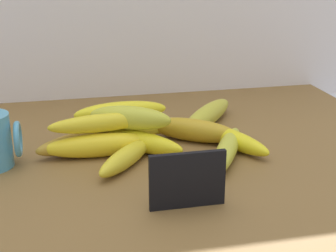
{
  "coord_description": "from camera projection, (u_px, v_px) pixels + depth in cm",
  "views": [
    {
      "loc": [
        -10.4,
        -80.57,
        38.42
      ],
      "look_at": [
        7.41,
        0.8,
        8.0
      ],
      "focal_mm": 53.22,
      "sensor_mm": 36.0,
      "label": 1
    }
  ],
  "objects": [
    {
      "name": "banana_7",
      "position": [
        125.0,
        129.0,
        0.97
      ],
      "size": [
        18.08,
        5.74,
        3.55
      ],
      "primitive_type": "ellipsoid",
      "rotation": [
        0.0,
        0.0,
        6.16
      ],
      "color": "yellow",
      "rests_on": "counter_top"
    },
    {
      "name": "banana_0",
      "position": [
        135.0,
        140.0,
        0.9
      ],
      "size": [
        17.45,
        16.07,
        3.89
      ],
      "primitive_type": "ellipsoid",
      "rotation": [
        0.0,
        0.0,
        5.56
      ],
      "color": "yellow",
      "rests_on": "counter_top"
    },
    {
      "name": "banana_1",
      "position": [
        89.0,
        140.0,
        0.91
      ],
      "size": [
        20.42,
        11.51,
        3.87
      ],
      "primitive_type": "ellipsoid",
      "rotation": [
        0.0,
        0.0,
        0.4
      ],
      "color": "#AC8325",
      "rests_on": "counter_top"
    },
    {
      "name": "banana_5",
      "position": [
        100.0,
        145.0,
        0.88
      ],
      "size": [
        19.61,
        4.27,
        4.21
      ],
      "primitive_type": "ellipsoid",
      "rotation": [
        0.0,
        0.0,
        3.15
      ],
      "color": "yellow",
      "rests_on": "counter_top"
    },
    {
      "name": "banana_3",
      "position": [
        227.0,
        150.0,
        0.87
      ],
      "size": [
        12.93,
        19.84,
        3.46
      ],
      "primitive_type": "ellipsoid",
      "rotation": [
        0.0,
        0.0,
        4.21
      ],
      "color": "gold",
      "rests_on": "counter_top"
    },
    {
      "name": "banana_11",
      "position": [
        130.0,
        118.0,
        0.9
      ],
      "size": [
        15.64,
        10.46,
        4.31
      ],
      "primitive_type": "ellipsoid",
      "rotation": [
        0.0,
        0.0,
        5.84
      ],
      "color": "gold",
      "rests_on": "banana_0"
    },
    {
      "name": "banana_8",
      "position": [
        208.0,
        115.0,
        1.03
      ],
      "size": [
        16.69,
        18.64,
        4.15
      ],
      "primitive_type": "ellipsoid",
      "rotation": [
        0.0,
        0.0,
        0.87
      ],
      "color": "gold",
      "rests_on": "counter_top"
    },
    {
      "name": "banana_6",
      "position": [
        232.0,
        139.0,
        0.92
      ],
      "size": [
        10.78,
        17.04,
        3.47
      ],
      "primitive_type": "ellipsoid",
      "rotation": [
        0.0,
        0.0,
        2.03
      ],
      "color": "yellow",
      "rests_on": "counter_top"
    },
    {
      "name": "chalkboard_sign",
      "position": [
        187.0,
        182.0,
        0.7
      ],
      "size": [
        11.0,
        1.8,
        8.4
      ],
      "color": "black",
      "rests_on": "counter_top"
    },
    {
      "name": "banana_4",
      "position": [
        193.0,
        130.0,
        0.95
      ],
      "size": [
        17.21,
        13.47,
        4.36
      ],
      "primitive_type": "ellipsoid",
      "rotation": [
        0.0,
        0.0,
        2.55
      ],
      "color": "#BA921D",
      "rests_on": "counter_top"
    },
    {
      "name": "banana_10",
      "position": [
        119.0,
        112.0,
        0.94
      ],
      "size": [
        17.97,
        5.03,
        3.94
      ],
      "primitive_type": "ellipsoid",
      "rotation": [
        0.0,
        0.0,
        6.35
      ],
      "color": "yellow",
      "rests_on": "banana_7"
    },
    {
      "name": "counter_top",
      "position": [
        128.0,
        165.0,
        0.89
      ],
      "size": [
        110.0,
        76.0,
        3.0
      ],
      "primitive_type": "cube",
      "color": "brown",
      "rests_on": "ground"
    },
    {
      "name": "banana_9",
      "position": [
        101.0,
        123.0,
        0.88
      ],
      "size": [
        18.72,
        4.87,
        3.25
      ],
      "primitive_type": "ellipsoid",
      "rotation": [
        0.0,
        0.0,
        3.23
      ],
      "color": "yellow",
      "rests_on": "banana_5"
    },
    {
      "name": "banana_2",
      "position": [
        126.0,
        157.0,
        0.84
      ],
      "size": [
        12.35,
        14.3,
        3.39
      ],
      "primitive_type": "ellipsoid",
      "rotation": [
        0.0,
        0.0,
        0.9
      ],
      "color": "gold",
      "rests_on": "counter_top"
    }
  ]
}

